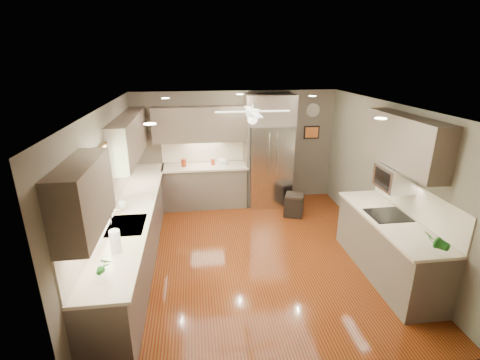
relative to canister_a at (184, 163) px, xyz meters
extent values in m
plane|color=#53130B|center=(1.17, -2.19, -1.02)|extent=(5.00, 5.00, 0.00)
plane|color=white|center=(1.17, -2.19, 1.48)|extent=(5.00, 5.00, 0.00)
plane|color=brown|center=(1.17, 0.31, 0.23)|extent=(4.50, 0.00, 4.50)
plane|color=brown|center=(1.17, -4.69, 0.23)|extent=(4.50, 0.00, 4.50)
plane|color=brown|center=(-1.08, -2.19, 0.23)|extent=(0.00, 5.00, 5.00)
plane|color=brown|center=(3.42, -2.19, 0.23)|extent=(0.00, 5.00, 5.00)
cylinder|color=maroon|center=(0.00, 0.00, 0.00)|extent=(0.14, 0.14, 0.18)
cylinder|color=maroon|center=(0.63, 0.06, -0.02)|extent=(0.09, 0.09, 0.12)
imported|color=white|center=(-0.90, -2.14, 0.02)|extent=(0.11, 0.11, 0.19)
imported|color=#1E621C|center=(-0.77, -3.93, 0.06)|extent=(0.16, 0.12, 0.27)
imported|color=#1E621C|center=(3.07, -3.96, 0.08)|extent=(0.22, 0.21, 0.33)
imported|color=#C1B090|center=(0.85, 0.00, -0.05)|extent=(0.30, 0.30, 0.06)
cube|color=#4D4238|center=(-0.78, -2.04, -0.57)|extent=(0.60, 4.70, 0.90)
cube|color=beige|center=(-0.76, -2.04, -0.10)|extent=(0.65, 4.70, 0.04)
cube|color=#F1DFC7|center=(-1.07, -2.04, 0.18)|extent=(0.02, 4.70, 0.50)
cube|color=#4D4238|center=(0.45, 0.01, -0.57)|extent=(1.85, 0.60, 0.90)
cube|color=beige|center=(0.45, -0.01, -0.10)|extent=(1.85, 0.65, 0.04)
cube|color=#F1DFC7|center=(0.45, 0.30, 0.18)|extent=(1.85, 0.02, 0.50)
cube|color=#4D4238|center=(-0.91, -3.79, 0.81)|extent=(0.33, 1.20, 0.75)
cube|color=#4D4238|center=(-0.91, -0.89, 0.81)|extent=(0.33, 2.40, 0.75)
cube|color=#4D4238|center=(0.45, 0.14, 0.81)|extent=(2.15, 0.33, 0.75)
cube|color=#4D4238|center=(3.26, -2.74, 1.01)|extent=(0.33, 1.70, 0.75)
cube|color=#BFF2B2|center=(-1.06, -2.69, 0.53)|extent=(0.01, 1.00, 0.80)
cube|color=#9B602A|center=(-1.04, -2.69, 0.96)|extent=(0.05, 1.12, 0.06)
cube|color=#9B602A|center=(-1.04, -2.69, 0.10)|extent=(0.05, 1.12, 0.06)
cube|color=#9B602A|center=(-1.04, -3.22, 0.53)|extent=(0.05, 0.06, 0.80)
cube|color=#9B602A|center=(-1.04, -2.16, 0.53)|extent=(0.05, 0.06, 0.80)
cube|color=silver|center=(-0.76, -2.69, -0.09)|extent=(0.50, 0.70, 0.03)
cube|color=#262626|center=(-0.76, -2.69, -0.13)|extent=(0.44, 0.62, 0.05)
cylinder|color=silver|center=(-0.96, -2.69, 0.03)|extent=(0.02, 0.02, 0.24)
cylinder|color=silver|center=(-0.90, -2.69, 0.15)|extent=(0.16, 0.02, 0.02)
cube|color=silver|center=(1.87, -0.05, -0.11)|extent=(0.92, 0.72, 1.82)
cube|color=black|center=(1.87, -0.39, -0.36)|extent=(0.88, 0.02, 0.02)
cube|color=black|center=(1.87, -0.40, 0.23)|extent=(0.01, 0.02, 1.00)
cylinder|color=silver|center=(1.79, -0.43, 0.23)|extent=(0.02, 0.02, 0.90)
cylinder|color=silver|center=(1.95, -0.43, 0.23)|extent=(0.02, 0.02, 0.90)
cube|color=#4D4238|center=(1.87, 0.01, 1.12)|extent=(1.04, 0.60, 0.63)
cube|color=#4D4238|center=(1.37, 0.01, -0.11)|extent=(0.06, 0.60, 1.82)
cube|color=#4D4238|center=(2.37, 0.01, -0.11)|extent=(0.06, 0.60, 1.82)
cube|color=#4D4238|center=(3.10, -2.99, -0.57)|extent=(0.65, 2.20, 0.90)
cube|color=beige|center=(3.08, -2.99, -0.10)|extent=(0.70, 2.20, 0.04)
cube|color=#F1DFC7|center=(3.41, -2.99, 0.18)|extent=(0.02, 2.20, 0.50)
cube|color=black|center=(3.08, -2.89, -0.08)|extent=(0.56, 0.52, 0.01)
cube|color=silver|center=(3.20, -2.74, 0.46)|extent=(0.42, 0.55, 0.34)
cube|color=black|center=(2.99, -2.74, 0.46)|extent=(0.02, 0.40, 0.26)
cylinder|color=white|center=(1.17, -1.89, 1.44)|extent=(0.03, 0.03, 0.08)
cylinder|color=white|center=(1.17, -1.89, 1.34)|extent=(0.22, 0.22, 0.10)
sphere|color=white|center=(1.17, -1.89, 1.24)|extent=(0.16, 0.16, 0.16)
cube|color=white|center=(1.52, -1.89, 1.36)|extent=(0.48, 0.11, 0.01)
cube|color=white|center=(1.17, -1.54, 1.36)|extent=(0.11, 0.48, 0.01)
cube|color=white|center=(0.82, -1.89, 1.36)|extent=(0.48, 0.11, 0.01)
cube|color=white|center=(1.17, -2.24, 1.36)|extent=(0.11, 0.48, 0.01)
cylinder|color=white|center=(-0.23, -0.89, 1.47)|extent=(0.14, 0.14, 0.01)
cylinder|color=white|center=(2.47, -0.89, 1.47)|extent=(0.14, 0.14, 0.01)
cylinder|color=white|center=(-0.23, -3.39, 1.47)|extent=(0.14, 0.14, 0.01)
cylinder|color=white|center=(2.47, -3.39, 1.47)|extent=(0.14, 0.14, 0.01)
cylinder|color=white|center=(1.17, -0.39, 1.47)|extent=(0.14, 0.14, 0.01)
cylinder|color=white|center=(2.92, 0.29, 1.03)|extent=(0.30, 0.03, 0.30)
cylinder|color=silver|center=(2.92, 0.28, 1.03)|extent=(0.29, 0.00, 0.29)
cube|color=black|center=(2.92, 0.29, 0.53)|extent=(0.36, 0.03, 0.30)
cube|color=orange|center=(2.92, 0.27, 0.53)|extent=(0.30, 0.01, 0.24)
cube|color=black|center=(2.27, -0.78, -0.79)|extent=(0.50, 0.50, 0.43)
cube|color=black|center=(2.27, -0.78, -0.56)|extent=(0.47, 0.47, 0.03)
cylinder|color=white|center=(-0.75, -3.42, 0.06)|extent=(0.13, 0.13, 0.30)
cylinder|color=silver|center=(-0.75, -3.42, 0.07)|extent=(0.03, 0.03, 0.32)
camera|label=1|loc=(0.25, -7.29, 2.18)|focal=26.00mm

